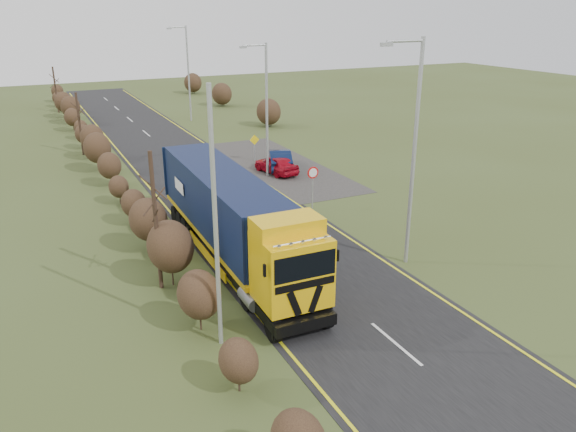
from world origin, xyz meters
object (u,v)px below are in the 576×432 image
Objects in this scene: car_red_hatchback at (276,165)px; streetlight_near at (412,145)px; speed_sign at (313,179)px; lorry at (232,215)px; car_blue_sedan at (280,159)px.

car_red_hatchback is 0.38× the size of streetlight_near.
streetlight_near reaches higher than speed_sign.
lorry is 3.39× the size of car_blue_sedan.
car_red_hatchback is 8.02m from speed_sign.
speed_sign is at bearing 37.29° from lorry.
car_red_hatchback is 1.52× the size of speed_sign.
car_blue_sedan is at bearing 58.41° from lorry.
car_blue_sedan is 1.73× the size of speed_sign.
car_red_hatchback is at bearing 58.66° from lorry.
lorry reaches higher than speed_sign.
car_blue_sedan is (8.98, 13.98, -1.66)m from lorry.
speed_sign reaches higher than car_blue_sedan.
car_blue_sedan is 9.14m from speed_sign.
car_blue_sedan is 18.25m from streetlight_near.
lorry is 16.69m from car_blue_sedan.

